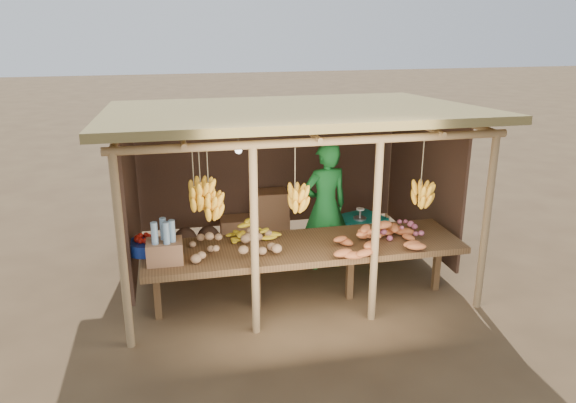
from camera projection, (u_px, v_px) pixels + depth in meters
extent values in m
plane|color=brown|center=(288.00, 271.00, 8.01)|extent=(60.00, 60.00, 0.00)
cylinder|color=#A48054|center=(122.00, 254.00, 5.85)|extent=(0.09, 0.09, 2.20)
cylinder|color=#A48054|center=(486.00, 224.00, 6.70)|extent=(0.09, 0.09, 2.20)
cylinder|color=#A48054|center=(134.00, 178.00, 8.64)|extent=(0.09, 0.09, 2.20)
cylinder|color=#A48054|center=(390.00, 163.00, 9.48)|extent=(0.09, 0.09, 2.20)
cylinder|color=#A48054|center=(255.00, 243.00, 6.13)|extent=(0.09, 0.09, 2.20)
cylinder|color=#A48054|center=(376.00, 233.00, 6.42)|extent=(0.09, 0.09, 2.20)
cylinder|color=#A48054|center=(318.00, 142.00, 5.93)|extent=(4.40, 0.09, 0.09)
cylinder|color=#A48054|center=(268.00, 102.00, 8.71)|extent=(4.40, 0.09, 0.09)
cube|color=olive|center=(288.00, 111.00, 7.29)|extent=(4.70, 3.50, 0.28)
cube|color=#4E3324|center=(268.00, 164.00, 9.01)|extent=(4.20, 0.04, 1.98)
cube|color=#4E3324|center=(131.00, 196.00, 7.40)|extent=(0.04, 2.40, 1.98)
cube|color=#4E3324|center=(423.00, 178.00, 8.24)|extent=(0.04, 2.40, 1.98)
cube|color=brown|center=(304.00, 248.00, 6.89)|extent=(3.90, 1.05, 0.08)
cube|color=brown|center=(157.00, 291.00, 6.65)|extent=(0.08, 0.08, 0.72)
cube|color=brown|center=(257.00, 282.00, 6.90)|extent=(0.08, 0.08, 0.72)
cube|color=brown|center=(350.00, 273.00, 7.14)|extent=(0.08, 0.08, 0.72)
cube|color=brown|center=(437.00, 264.00, 7.38)|extent=(0.08, 0.08, 0.72)
cylinder|color=navy|center=(145.00, 247.00, 6.63)|extent=(0.41, 0.41, 0.14)
cube|color=#9B6945|center=(165.00, 251.00, 6.35)|extent=(0.41, 0.33, 0.25)
imported|color=#1A792E|center=(325.00, 206.00, 7.90)|extent=(0.73, 0.55, 1.84)
cube|color=brown|center=(360.00, 237.00, 8.56)|extent=(0.71, 0.66, 0.53)
cube|color=#0B7E78|center=(361.00, 219.00, 8.47)|extent=(0.79, 0.73, 0.05)
cube|color=#9B6945|center=(271.00, 227.00, 9.05)|extent=(0.52, 0.41, 0.41)
cube|color=#9B6945|center=(271.00, 203.00, 8.92)|extent=(0.52, 0.41, 0.41)
cube|color=#9B6945|center=(237.00, 230.00, 8.94)|extent=(0.52, 0.41, 0.41)
ellipsoid|color=#4E3324|center=(186.00, 241.00, 8.49)|extent=(0.38, 0.38, 0.52)
ellipsoid|color=#4E3324|center=(209.00, 239.00, 8.56)|extent=(0.38, 0.38, 0.52)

